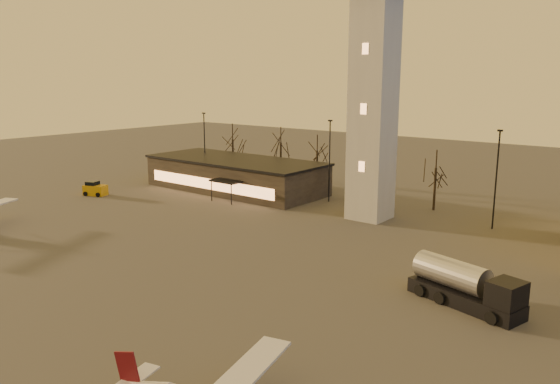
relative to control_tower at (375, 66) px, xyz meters
name	(u,v)px	position (x,y,z in m)	size (l,w,h in m)	color
ground	(150,305)	(0.00, -30.00, -16.33)	(220.00, 220.00, 0.00)	#3E3B39
control_tower	(375,66)	(0.00, 0.00, 0.00)	(6.80, 6.80, 32.60)	#A09D97
terminal	(235,174)	(-21.99, 1.98, -14.17)	(25.40, 12.20, 4.30)	black
light_poles	(380,169)	(0.50, 1.00, -10.92)	(58.50, 12.25, 10.14)	black
tree_row	(316,147)	(-13.70, 9.16, -10.39)	(37.20, 9.20, 8.80)	black
fuel_truck	(464,289)	(16.66, -16.58, -15.16)	(8.28, 4.22, 2.95)	black
service_cart	(95,190)	(-34.06, -12.02, -15.62)	(3.26, 2.61, 1.84)	#BF890B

